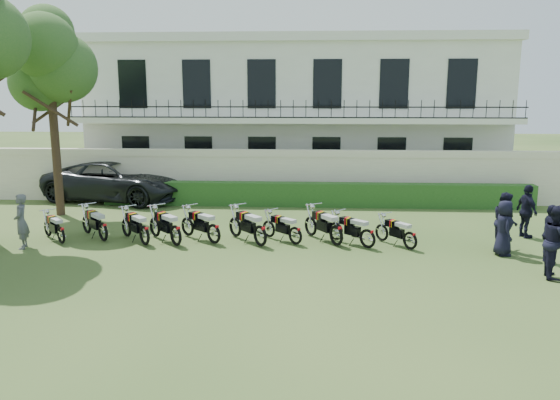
{
  "coord_description": "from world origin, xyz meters",
  "views": [
    {
      "loc": [
        0.8,
        -15.38,
        4.71
      ],
      "look_at": [
        -0.21,
        2.24,
        1.23
      ],
      "focal_mm": 35.0,
      "sensor_mm": 36.0,
      "label": 1
    }
  ],
  "objects_px": {
    "officer_1": "(557,242)",
    "officer_5": "(527,211)",
    "motorcycle_5": "(260,231)",
    "motorcycle_8": "(368,234)",
    "tree_west_near": "(50,60)",
    "motorcycle_1": "(103,227)",
    "motorcycle_6": "(295,231)",
    "suv": "(117,181)",
    "motorcycle_0": "(61,231)",
    "motorcycle_3": "(176,230)",
    "motorcycle_4": "(214,229)",
    "motorcycle_2": "(144,231)",
    "officer_3": "(504,228)",
    "officer_2": "(550,234)",
    "inspector": "(21,221)",
    "officer_4": "(505,221)",
    "motorcycle_7": "(336,230)",
    "motorcycle_9": "(410,236)"
  },
  "relations": [
    {
      "from": "motorcycle_9",
      "to": "inspector",
      "type": "xyz_separation_m",
      "value": [
        -11.86,
        -0.46,
        0.41
      ]
    },
    {
      "from": "motorcycle_7",
      "to": "motorcycle_3",
      "type": "bearing_deg",
      "value": 149.1
    },
    {
      "from": "inspector",
      "to": "officer_3",
      "type": "distance_m",
      "value": 14.5
    },
    {
      "from": "motorcycle_1",
      "to": "motorcycle_2",
      "type": "xyz_separation_m",
      "value": [
        1.47,
        -0.38,
        0.01
      ]
    },
    {
      "from": "motorcycle_1",
      "to": "officer_3",
      "type": "bearing_deg",
      "value": -47.45
    },
    {
      "from": "tree_west_near",
      "to": "suv",
      "type": "height_order",
      "value": "tree_west_near"
    },
    {
      "from": "motorcycle_2",
      "to": "motorcycle_3",
      "type": "height_order",
      "value": "motorcycle_3"
    },
    {
      "from": "officer_1",
      "to": "officer_2",
      "type": "height_order",
      "value": "officer_1"
    },
    {
      "from": "motorcycle_8",
      "to": "officer_2",
      "type": "height_order",
      "value": "officer_2"
    },
    {
      "from": "officer_3",
      "to": "officer_4",
      "type": "distance_m",
      "value": 0.65
    },
    {
      "from": "motorcycle_1",
      "to": "officer_1",
      "type": "xyz_separation_m",
      "value": [
        12.97,
        -2.67,
        0.46
      ]
    },
    {
      "from": "motorcycle_3",
      "to": "tree_west_near",
      "type": "bearing_deg",
      "value": 100.4
    },
    {
      "from": "motorcycle_2",
      "to": "suv",
      "type": "bearing_deg",
      "value": 72.95
    },
    {
      "from": "inspector",
      "to": "motorcycle_8",
      "type": "bearing_deg",
      "value": 72.92
    },
    {
      "from": "motorcycle_0",
      "to": "officer_1",
      "type": "distance_m",
      "value": 14.39
    },
    {
      "from": "officer_3",
      "to": "officer_5",
      "type": "xyz_separation_m",
      "value": [
        1.43,
        2.05,
        0.07
      ]
    },
    {
      "from": "motorcycle_2",
      "to": "officer_2",
      "type": "distance_m",
      "value": 11.9
    },
    {
      "from": "officer_2",
      "to": "motorcycle_3",
      "type": "bearing_deg",
      "value": 95.35
    },
    {
      "from": "tree_west_near",
      "to": "motorcycle_1",
      "type": "bearing_deg",
      "value": -50.54
    },
    {
      "from": "officer_5",
      "to": "motorcycle_6",
      "type": "bearing_deg",
      "value": 88.11
    },
    {
      "from": "suv",
      "to": "motorcycle_0",
      "type": "bearing_deg",
      "value": -161.87
    },
    {
      "from": "motorcycle_2",
      "to": "motorcycle_1",
      "type": "bearing_deg",
      "value": 123.04
    },
    {
      "from": "motorcycle_1",
      "to": "motorcycle_4",
      "type": "bearing_deg",
      "value": -45.51
    },
    {
      "from": "inspector",
      "to": "officer_5",
      "type": "distance_m",
      "value": 16.08
    },
    {
      "from": "motorcycle_4",
      "to": "officer_2",
      "type": "relative_size",
      "value": 0.94
    },
    {
      "from": "suv",
      "to": "officer_2",
      "type": "relative_size",
      "value": 3.79
    },
    {
      "from": "motorcycle_3",
      "to": "suv",
      "type": "height_order",
      "value": "suv"
    },
    {
      "from": "tree_west_near",
      "to": "officer_1",
      "type": "distance_m",
      "value": 18.04
    },
    {
      "from": "motorcycle_0",
      "to": "motorcycle_3",
      "type": "xyz_separation_m",
      "value": [
        3.68,
        -0.05,
        0.08
      ]
    },
    {
      "from": "suv",
      "to": "officer_1",
      "type": "xyz_separation_m",
      "value": [
        14.9,
        -9.45,
        0.07
      ]
    },
    {
      "from": "tree_west_near",
      "to": "motorcycle_0",
      "type": "bearing_deg",
      "value": -65.29
    },
    {
      "from": "motorcycle_4",
      "to": "motorcycle_0",
      "type": "bearing_deg",
      "value": 133.97
    },
    {
      "from": "officer_4",
      "to": "tree_west_near",
      "type": "bearing_deg",
      "value": 80.08
    },
    {
      "from": "motorcycle_5",
      "to": "motorcycle_6",
      "type": "relative_size",
      "value": 1.2
    },
    {
      "from": "officer_3",
      "to": "suv",
      "type": "bearing_deg",
      "value": 64.1
    },
    {
      "from": "motorcycle_2",
      "to": "motorcycle_4",
      "type": "distance_m",
      "value": 2.15
    },
    {
      "from": "motorcycle_0",
      "to": "motorcycle_5",
      "type": "relative_size",
      "value": 0.78
    },
    {
      "from": "motorcycle_8",
      "to": "inspector",
      "type": "height_order",
      "value": "inspector"
    },
    {
      "from": "officer_2",
      "to": "officer_3",
      "type": "relative_size",
      "value": 1.02
    },
    {
      "from": "motorcycle_5",
      "to": "motorcycle_8",
      "type": "bearing_deg",
      "value": -40.88
    },
    {
      "from": "motorcycle_4",
      "to": "inspector",
      "type": "distance_m",
      "value": 5.85
    },
    {
      "from": "motorcycle_9",
      "to": "officer_2",
      "type": "bearing_deg",
      "value": -54.19
    },
    {
      "from": "tree_west_near",
      "to": "motorcycle_1",
      "type": "relative_size",
      "value": 5.4
    },
    {
      "from": "motorcycle_8",
      "to": "officer_3",
      "type": "xyz_separation_m",
      "value": [
        3.91,
        -0.4,
        0.35
      ]
    },
    {
      "from": "officer_4",
      "to": "inspector",
      "type": "bearing_deg",
      "value": 96.94
    },
    {
      "from": "motorcycle_0",
      "to": "officer_5",
      "type": "relative_size",
      "value": 0.72
    },
    {
      "from": "motorcycle_2",
      "to": "officer_3",
      "type": "relative_size",
      "value": 0.93
    },
    {
      "from": "motorcycle_1",
      "to": "motorcycle_3",
      "type": "height_order",
      "value": "motorcycle_3"
    },
    {
      "from": "motorcycle_6",
      "to": "suv",
      "type": "xyz_separation_m",
      "value": [
        -8.1,
        6.8,
        0.43
      ]
    },
    {
      "from": "officer_1",
      "to": "officer_5",
      "type": "bearing_deg",
      "value": 1.69
    }
  ]
}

